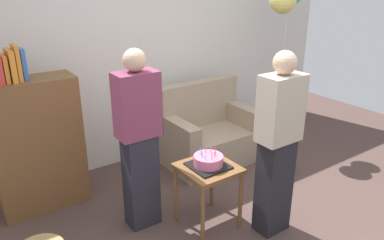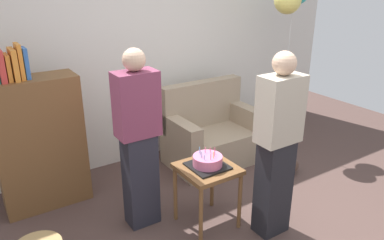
{
  "view_description": "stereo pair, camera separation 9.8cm",
  "coord_description": "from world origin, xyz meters",
  "px_view_note": "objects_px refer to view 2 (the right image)",
  "views": [
    {
      "loc": [
        -1.94,
        -1.92,
        2.17
      ],
      "look_at": [
        -0.16,
        0.65,
        0.95
      ],
      "focal_mm": 35.1,
      "sensor_mm": 36.0,
      "label": 1
    },
    {
      "loc": [
        -1.86,
        -1.97,
        2.17
      ],
      "look_at": [
        -0.16,
        0.65,
        0.95
      ],
      "focal_mm": 35.1,
      "sensor_mm": 36.0,
      "label": 2
    }
  ],
  "objects_px": {
    "couch": "(211,135)",
    "side_table": "(207,176)",
    "birthday_cake": "(208,162)",
    "handbag": "(289,167)",
    "person_blowing_candles": "(139,140)",
    "person_holding_cake": "(277,147)",
    "bookshelf": "(39,141)"
  },
  "relations": [
    {
      "from": "person_blowing_candles",
      "to": "handbag",
      "type": "relative_size",
      "value": 5.82
    },
    {
      "from": "couch",
      "to": "person_blowing_candles",
      "type": "distance_m",
      "value": 1.52
    },
    {
      "from": "bookshelf",
      "to": "handbag",
      "type": "bearing_deg",
      "value": -20.86
    },
    {
      "from": "side_table",
      "to": "person_blowing_candles",
      "type": "height_order",
      "value": "person_blowing_candles"
    },
    {
      "from": "person_holding_cake",
      "to": "handbag",
      "type": "relative_size",
      "value": 5.82
    },
    {
      "from": "birthday_cake",
      "to": "person_holding_cake",
      "type": "distance_m",
      "value": 0.61
    },
    {
      "from": "birthday_cake",
      "to": "person_blowing_candles",
      "type": "height_order",
      "value": "person_blowing_candles"
    },
    {
      "from": "side_table",
      "to": "birthday_cake",
      "type": "bearing_deg",
      "value": -172.91
    },
    {
      "from": "side_table",
      "to": "birthday_cake",
      "type": "xyz_separation_m",
      "value": [
        -0.0,
        -0.0,
        0.14
      ]
    },
    {
      "from": "side_table",
      "to": "person_holding_cake",
      "type": "bearing_deg",
      "value": -42.75
    },
    {
      "from": "couch",
      "to": "person_holding_cake",
      "type": "relative_size",
      "value": 0.67
    },
    {
      "from": "person_blowing_candles",
      "to": "handbag",
      "type": "height_order",
      "value": "person_blowing_candles"
    },
    {
      "from": "couch",
      "to": "side_table",
      "type": "bearing_deg",
      "value": -127.24
    },
    {
      "from": "person_blowing_candles",
      "to": "handbag",
      "type": "xyz_separation_m",
      "value": [
        1.8,
        -0.13,
        -0.73
      ]
    },
    {
      "from": "handbag",
      "to": "birthday_cake",
      "type": "bearing_deg",
      "value": -170.3
    },
    {
      "from": "bookshelf",
      "to": "person_holding_cake",
      "type": "distance_m",
      "value": 2.22
    },
    {
      "from": "couch",
      "to": "bookshelf",
      "type": "height_order",
      "value": "bookshelf"
    },
    {
      "from": "bookshelf",
      "to": "handbag",
      "type": "relative_size",
      "value": 5.76
    },
    {
      "from": "side_table",
      "to": "birthday_cake",
      "type": "height_order",
      "value": "birthday_cake"
    },
    {
      "from": "side_table",
      "to": "person_holding_cake",
      "type": "xyz_separation_m",
      "value": [
        0.42,
        -0.39,
        0.33
      ]
    },
    {
      "from": "couch",
      "to": "person_blowing_candles",
      "type": "bearing_deg",
      "value": -151.89
    },
    {
      "from": "person_blowing_candles",
      "to": "person_holding_cake",
      "type": "xyz_separation_m",
      "value": [
        0.91,
        -0.74,
        0.0
      ]
    },
    {
      "from": "birthday_cake",
      "to": "couch",
      "type": "bearing_deg",
      "value": 52.76
    },
    {
      "from": "bookshelf",
      "to": "person_blowing_candles",
      "type": "height_order",
      "value": "person_blowing_candles"
    },
    {
      "from": "birthday_cake",
      "to": "person_holding_cake",
      "type": "xyz_separation_m",
      "value": [
        0.42,
        -0.39,
        0.19
      ]
    },
    {
      "from": "bookshelf",
      "to": "person_holding_cake",
      "type": "xyz_separation_m",
      "value": [
        1.58,
        -1.56,
        0.15
      ]
    },
    {
      "from": "couch",
      "to": "side_table",
      "type": "distance_m",
      "value": 1.3
    },
    {
      "from": "side_table",
      "to": "person_blowing_candles",
      "type": "bearing_deg",
      "value": 144.13
    },
    {
      "from": "couch",
      "to": "handbag",
      "type": "relative_size",
      "value": 3.93
    },
    {
      "from": "birthday_cake",
      "to": "handbag",
      "type": "bearing_deg",
      "value": 9.7
    },
    {
      "from": "side_table",
      "to": "handbag",
      "type": "distance_m",
      "value": 1.4
    },
    {
      "from": "bookshelf",
      "to": "person_holding_cake",
      "type": "relative_size",
      "value": 0.99
    }
  ]
}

